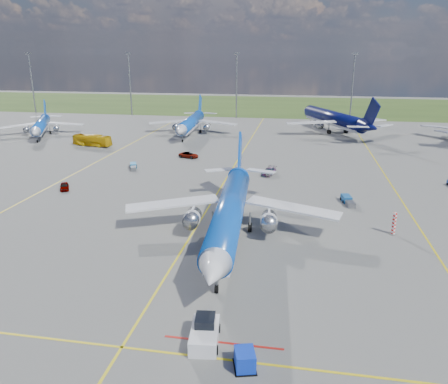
% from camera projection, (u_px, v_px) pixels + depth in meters
% --- Properties ---
extents(ground, '(400.00, 400.00, 0.00)m').
position_uv_depth(ground, '(185.00, 245.00, 54.10)').
color(ground, '#595957').
rests_on(ground, ground).
extents(grass_strip, '(400.00, 80.00, 0.01)m').
position_uv_depth(grass_strip, '(272.00, 105.00, 194.71)').
color(grass_strip, '#2D4719').
rests_on(grass_strip, ground).
extents(taxiway_lines, '(60.25, 160.00, 0.02)m').
position_uv_depth(taxiway_lines, '(225.00, 182.00, 80.04)').
color(taxiway_lines, gold).
rests_on(taxiway_lines, ground).
extents(floodlight_masts, '(202.20, 0.50, 22.70)m').
position_uv_depth(floodlight_masts, '(293.00, 83.00, 151.71)').
color(floodlight_masts, slate).
rests_on(floodlight_masts, ground).
extents(warning_post, '(0.50, 0.50, 3.00)m').
position_uv_depth(warning_post, '(394.00, 224.00, 56.84)').
color(warning_post, red).
rests_on(warning_post, ground).
extents(bg_jet_nw, '(36.37, 40.02, 8.52)m').
position_uv_depth(bg_jet_nw, '(42.00, 135.00, 125.03)').
color(bg_jet_nw, '#0C46B0').
rests_on(bg_jet_nw, ground).
extents(bg_jet_nnw, '(30.08, 38.35, 9.65)m').
position_uv_depth(bg_jet_nnw, '(191.00, 134.00, 126.98)').
color(bg_jet_nnw, '#0C46B0').
rests_on(bg_jet_nnw, ground).
extents(bg_jet_n, '(49.40, 54.49, 11.61)m').
position_uv_depth(bg_jet_n, '(332.00, 132.00, 130.66)').
color(bg_jet_n, '#070B3F').
rests_on(bg_jet_n, ground).
extents(main_airliner, '(33.12, 42.01, 10.50)m').
position_uv_depth(main_airliner, '(230.00, 238.00, 56.05)').
color(main_airliner, '#0C46B0').
rests_on(main_airliner, ground).
extents(pushback_tug, '(2.73, 6.09, 2.03)m').
position_uv_depth(pushback_tug, '(205.00, 333.00, 35.85)').
color(pushback_tug, silver).
rests_on(pushback_tug, ground).
extents(uld_container, '(1.90, 2.15, 1.47)m').
position_uv_depth(uld_container, '(245.00, 360.00, 32.86)').
color(uld_container, '#0D2EBA').
rests_on(uld_container, ground).
extents(apron_bus, '(10.66, 4.39, 2.89)m').
position_uv_depth(apron_bus, '(92.00, 140.00, 110.57)').
color(apron_bus, gold).
rests_on(apron_bus, ground).
extents(service_car_a, '(2.96, 3.84, 1.22)m').
position_uv_depth(service_car_a, '(64.00, 186.00, 75.58)').
color(service_car_a, '#999999').
rests_on(service_car_a, ground).
extents(service_car_b, '(5.00, 3.36, 1.27)m').
position_uv_depth(service_car_b, '(189.00, 155.00, 98.43)').
color(service_car_b, '#999999').
rests_on(service_car_b, ground).
extents(service_car_c, '(3.08, 4.96, 1.34)m').
position_uv_depth(service_car_c, '(269.00, 171.00, 84.73)').
color(service_car_c, '#999999').
rests_on(service_car_c, ground).
extents(baggage_tug_w, '(1.96, 4.63, 1.01)m').
position_uv_depth(baggage_tug_w, '(348.00, 201.00, 68.79)').
color(baggage_tug_w, '#17508E').
rests_on(baggage_tug_w, ground).
extents(baggage_tug_c, '(2.68, 4.46, 0.97)m').
position_uv_depth(baggage_tug_c, '(133.00, 166.00, 89.32)').
color(baggage_tug_c, '#1C6DA9').
rests_on(baggage_tug_c, ground).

